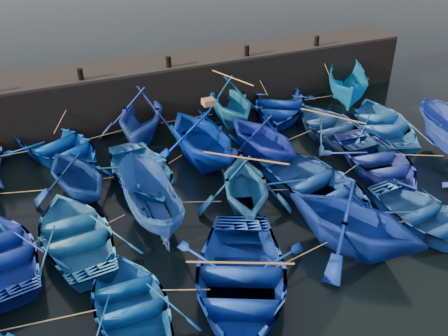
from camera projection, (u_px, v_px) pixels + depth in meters
name	position (u px, v px, depth m)	size (l,w,h in m)	color
ground	(262.00, 230.00, 16.89)	(120.00, 120.00, 0.00)	black
quay_wall	(165.00, 88.00, 24.47)	(26.00, 2.50, 2.50)	black
quay_top	(163.00, 62.00, 23.80)	(26.00, 2.50, 0.12)	black
bollard_1	(80.00, 74.00, 21.56)	(0.24, 0.24, 0.50)	black
bollard_2	(169.00, 62.00, 22.93)	(0.24, 0.24, 0.50)	black
bollard_3	(247.00, 51.00, 24.29)	(0.24, 0.24, 0.50)	black
bollard_4	(317.00, 41.00, 25.66)	(0.24, 0.24, 0.50)	black
boat_1	(58.00, 146.00, 20.89)	(3.55, 4.96, 1.03)	blue
boat_2	(141.00, 114.00, 22.07)	(3.88, 4.50, 2.37)	navy
boat_3	(230.00, 100.00, 23.53)	(3.67, 4.25, 2.24)	#1364A8
boat_4	(279.00, 104.00, 24.52)	(3.74, 5.22, 1.08)	navy
boat_5	(348.00, 86.00, 25.50)	(1.87, 4.98, 1.93)	blue
boat_7	(77.00, 174.00, 18.12)	(3.27, 3.80, 2.00)	navy
boat_8	(142.00, 173.00, 19.14)	(3.38, 4.73, 0.98)	blue
boat_9	(202.00, 135.00, 20.12)	(4.18, 4.85, 2.55)	#00259C
boat_10	(262.00, 136.00, 20.51)	(3.49, 4.05, 2.13)	#0D22A3
boat_11	(332.00, 126.00, 22.52)	(3.43, 4.79, 0.99)	navy
boat_12	(383.00, 124.00, 22.68)	(3.71, 5.19, 1.08)	#1E5FAB
boat_14	(76.00, 234.00, 15.95)	(3.42, 4.78, 0.99)	#2269AF
boat_15	(150.00, 201.00, 16.89)	(1.64, 4.35, 1.68)	navy
boat_16	(245.00, 184.00, 17.46)	(3.38, 3.92, 2.06)	#17588F
boat_17	(317.00, 184.00, 18.35)	(3.75, 5.25, 1.09)	#1647A2
boat_18	(377.00, 160.00, 19.95)	(3.52, 4.92, 1.02)	navy
boat_21	(131.00, 302.00, 13.50)	(3.10, 4.33, 0.90)	#0B4A91
boat_22	(240.00, 279.00, 14.07)	(4.04, 5.65, 1.17)	navy
boat_23	(354.00, 219.00, 15.48)	(3.93, 4.56, 2.40)	navy
boat_24	(426.00, 217.00, 16.79)	(3.18, 4.45, 0.92)	#2058A1
wooden_crate	(208.00, 102.00, 19.50)	(0.46, 0.41, 0.24)	#90623E
mooring_ropes	(213.00, 143.00, 20.39)	(17.71, 11.91, 2.10)	tan
loose_oars	(266.00, 140.00, 18.96)	(10.24, 12.59, 1.30)	#99724C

